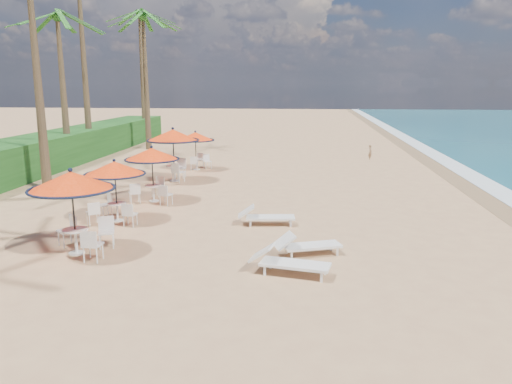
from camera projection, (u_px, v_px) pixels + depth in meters
ground at (268, 263)px, 13.08m from camera, size 160.00×160.00×0.00m
foam_strip at (497, 191)px, 21.85m from camera, size 1.20×140.00×0.04m
wetsand_band at (476, 190)px, 21.95m from camera, size 1.40×140.00×0.02m
scrub_hedge at (17, 159)px, 24.94m from camera, size 3.00×40.00×1.80m
station_0 at (74, 191)px, 13.49m from camera, size 2.31×2.31×2.41m
station_1 at (114, 176)px, 16.75m from camera, size 2.06×2.06×2.15m
station_2 at (152, 161)px, 19.59m from camera, size 2.14×2.19×2.24m
station_3 at (174, 140)px, 23.68m from camera, size 2.49×2.49×2.60m
station_4 at (196, 141)px, 26.96m from camera, size 2.04×2.11×2.13m
lounger_near at (287, 261)px, 12.25m from camera, size 2.07×1.00×0.71m
lounger_mid at (305, 245)px, 13.61m from camera, size 1.94×1.17×0.66m
lounger_far at (264, 216)px, 16.54m from camera, size 1.93×0.78×0.67m
palm_4 at (58, 26)px, 27.20m from camera, size 5.00×5.00×8.44m
palm_6 at (143, 25)px, 33.98m from camera, size 5.00×5.00×9.31m
palm_7 at (140, 21)px, 39.21m from camera, size 5.00×5.00×10.26m
person at (370, 152)px, 30.70m from camera, size 0.24×0.36×0.99m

